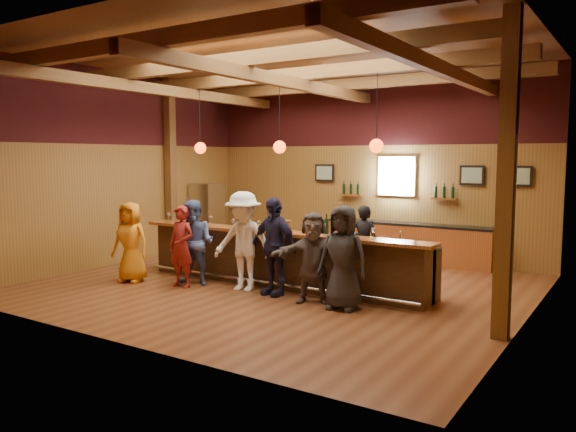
{
  "coord_description": "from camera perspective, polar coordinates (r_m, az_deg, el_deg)",
  "views": [
    {
      "loc": [
        5.97,
        -8.97,
        2.51
      ],
      "look_at": [
        0.0,
        0.3,
        1.35
      ],
      "focal_mm": 35.0,
      "sensor_mm": 36.0,
      "label": 1
    }
  ],
  "objects": [
    {
      "name": "room",
      "position": [
        10.85,
        -0.7,
        9.72
      ],
      "size": [
        9.04,
        9.0,
        4.52
      ],
      "color": "brown",
      "rests_on": "ground"
    },
    {
      "name": "bar_counter",
      "position": [
        11.07,
        -0.35,
        -4.34
      ],
      "size": [
        6.3,
        1.07,
        1.11
      ],
      "color": "black",
      "rests_on": "ground"
    },
    {
      "name": "back_bar_cabinet",
      "position": [
        13.71,
        12.05,
        -2.66
      ],
      "size": [
        4.0,
        0.52,
        0.95
      ],
      "color": "brown",
      "rests_on": "ground"
    },
    {
      "name": "window",
      "position": [
        13.92,
        10.98,
        4.0
      ],
      "size": [
        0.95,
        0.09,
        0.95
      ],
      "color": "silver",
      "rests_on": "room"
    },
    {
      "name": "framed_pictures",
      "position": [
        13.62,
        14.37,
        4.09
      ],
      "size": [
        5.35,
        0.05,
        0.45
      ],
      "color": "black",
      "rests_on": "room"
    },
    {
      "name": "wine_shelves",
      "position": [
        13.88,
        10.84,
        2.22
      ],
      "size": [
        3.0,
        0.18,
        0.3
      ],
      "color": "brown",
      "rests_on": "room"
    },
    {
      "name": "pendant_lights",
      "position": [
        10.78,
        -0.87,
        7.06
      ],
      "size": [
        4.24,
        0.24,
        1.37
      ],
      "color": "black",
      "rests_on": "room"
    },
    {
      "name": "stainless_fridge",
      "position": [
        15.43,
        -8.21,
        -0.05
      ],
      "size": [
        0.7,
        0.7,
        1.8
      ],
      "primitive_type": "cube",
      "color": "silver",
      "rests_on": "ground"
    },
    {
      "name": "customer_orange",
      "position": [
        11.72,
        -15.69,
        -2.57
      ],
      "size": [
        0.89,
        0.69,
        1.62
      ],
      "primitive_type": "imported",
      "rotation": [
        0.0,
        0.0,
        0.25
      ],
      "color": "orange",
      "rests_on": "ground"
    },
    {
      "name": "customer_redvest",
      "position": [
        11.03,
        -10.78,
        -3.07
      ],
      "size": [
        0.58,
        0.39,
        1.58
      ],
      "primitive_type": "imported",
      "rotation": [
        0.0,
        0.0,
        0.01
      ],
      "color": "maroon",
      "rests_on": "ground"
    },
    {
      "name": "customer_denim",
      "position": [
        11.16,
        -9.44,
        -2.7
      ],
      "size": [
        0.94,
        0.8,
        1.67
      ],
      "primitive_type": "imported",
      "rotation": [
        0.0,
        0.0,
        0.23
      ],
      "color": "#4B5E97",
      "rests_on": "ground"
    },
    {
      "name": "customer_white",
      "position": [
        10.56,
        -4.55,
        -2.59
      ],
      "size": [
        1.29,
        0.85,
        1.87
      ],
      "primitive_type": "imported",
      "rotation": [
        0.0,
        0.0,
        0.13
      ],
      "color": "white",
      "rests_on": "ground"
    },
    {
      "name": "customer_navy",
      "position": [
        10.2,
        -1.47,
        -3.09
      ],
      "size": [
        1.11,
        0.61,
        1.8
      ],
      "primitive_type": "imported",
      "rotation": [
        0.0,
        0.0,
        -0.17
      ],
      "color": "#1E1C39",
      "rests_on": "ground"
    },
    {
      "name": "customer_brown",
      "position": [
        9.68,
        2.57,
        -4.22
      ],
      "size": [
        1.52,
        1.08,
        1.58
      ],
      "primitive_type": "imported",
      "rotation": [
        0.0,
        0.0,
        0.47
      ],
      "color": "#574B46",
      "rests_on": "ground"
    },
    {
      "name": "customer_dark",
      "position": [
        9.3,
        5.61,
        -4.22
      ],
      "size": [
        0.89,
        0.62,
        1.73
      ],
      "primitive_type": "imported",
      "rotation": [
        0.0,
        0.0,
        0.09
      ],
      "color": "#242427",
      "rests_on": "ground"
    },
    {
      "name": "bartender",
      "position": [
        11.39,
        7.68,
        -2.79
      ],
      "size": [
        0.66,
        0.53,
        1.56
      ],
      "primitive_type": "imported",
      "rotation": [
        0.0,
        0.0,
        3.45
      ],
      "color": "black",
      "rests_on": "ground"
    },
    {
      "name": "ice_bucket",
      "position": [
        10.59,
        -0.16,
        -1.01
      ],
      "size": [
        0.19,
        0.19,
        0.21
      ],
      "primitive_type": "cylinder",
      "color": "brown",
      "rests_on": "bar_counter"
    },
    {
      "name": "bottle_a",
      "position": [
        10.43,
        2.59,
        -0.88
      ],
      "size": [
        0.08,
        0.08,
        0.39
      ],
      "color": "black",
      "rests_on": "bar_counter"
    },
    {
      "name": "bottle_b",
      "position": [
        10.3,
        3.93,
        -1.02
      ],
      "size": [
        0.08,
        0.08,
        0.37
      ],
      "color": "black",
      "rests_on": "bar_counter"
    },
    {
      "name": "glass_a",
      "position": [
        12.52,
        -12.02,
        0.11
      ],
      "size": [
        0.09,
        0.09,
        0.2
      ],
      "color": "silver",
      "rests_on": "bar_counter"
    },
    {
      "name": "glass_b",
      "position": [
        12.05,
        -9.65,
        -0.12
      ],
      "size": [
        0.08,
        0.08,
        0.19
      ],
      "color": "silver",
      "rests_on": "bar_counter"
    },
    {
      "name": "glass_c",
      "position": [
        11.69,
        -7.87,
        -0.24
      ],
      "size": [
        0.09,
        0.09,
        0.2
      ],
      "color": "silver",
      "rests_on": "bar_counter"
    },
    {
      "name": "glass_d",
      "position": [
        11.34,
        -5.59,
        -0.51
      ],
      "size": [
        0.07,
        0.07,
        0.17
      ],
      "color": "silver",
      "rests_on": "bar_counter"
    },
    {
      "name": "glass_e",
      "position": [
        10.86,
        -2.97,
        -0.74
      ],
      "size": [
        0.08,
        0.08,
        0.18
      ],
      "color": "silver",
      "rests_on": "bar_counter"
    },
    {
      "name": "glass_f",
      "position": [
        10.21,
        2.91,
        -1.12
      ],
      "size": [
        0.08,
        0.08,
        0.19
      ],
      "color": "silver",
      "rests_on": "bar_counter"
    },
    {
      "name": "glass_g",
      "position": [
        9.93,
        6.56,
        -1.31
      ],
      "size": [
        0.09,
        0.09,
        0.2
      ],
      "color": "silver",
      "rests_on": "bar_counter"
    },
    {
      "name": "glass_h",
      "position": [
        9.71,
        8.66,
        -1.5
      ],
      "size": [
        0.09,
        0.09,
        0.2
      ],
      "color": "silver",
      "rests_on": "bar_counter"
    }
  ]
}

